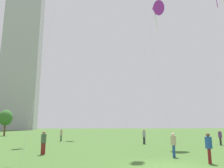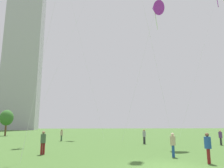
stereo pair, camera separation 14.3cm
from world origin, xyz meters
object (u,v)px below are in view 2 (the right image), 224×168
person_standing_6 (144,136)px  distant_highrise_0 (26,30)px  person_standing_5 (43,141)px  person_standing_4 (220,136)px  person_standing_1 (173,143)px  park_tree_0 (7,118)px  person_standing_2 (208,146)px  person_standing_0 (62,134)px  kite_flying_6 (156,8)px

person_standing_6 → distant_highrise_0: bearing=-2.7°
person_standing_5 → person_standing_4: bearing=171.0°
person_standing_1 → park_tree_0: bearing=71.5°
person_standing_1 → person_standing_5: size_ratio=0.95×
park_tree_0 → distant_highrise_0: distant_highrise_0 is taller
person_standing_5 → person_standing_6: size_ratio=1.03×
person_standing_2 → person_standing_4: person_standing_2 is taller
person_standing_0 → kite_flying_6: bearing=83.2°
person_standing_5 → park_tree_0: 33.79m
person_standing_4 → person_standing_5: size_ratio=0.96×
person_standing_1 → person_standing_2: person_standing_2 is taller
kite_flying_6 → distant_highrise_0: size_ratio=0.17×
distant_highrise_0 → person_standing_2: bearing=-74.6°
person_standing_2 → person_standing_6: person_standing_2 is taller
person_standing_0 → person_standing_6: bearing=82.0°
person_standing_5 → kite_flying_6: 21.27m
person_standing_5 → distant_highrise_0: distant_highrise_0 is taller
person_standing_2 → park_tree_0: (-24.03, 35.77, 2.71)m
person_standing_4 → park_tree_0: 40.53m
person_standing_1 → person_standing_2: size_ratio=0.95×
kite_flying_6 → person_standing_2: bearing=-96.9°
park_tree_0 → person_standing_6: bearing=-43.6°
person_standing_0 → person_standing_6: 11.74m
person_standing_1 → distant_highrise_0: 116.10m
person_standing_0 → person_standing_2: (10.52, -18.93, 0.08)m
person_standing_2 → kite_flying_6: bearing=32.9°
park_tree_0 → kite_flying_6: bearing=-42.4°
person_standing_4 → distant_highrise_0: size_ratio=0.02×
person_standing_2 → person_standing_1: bearing=61.3°
person_standing_0 → person_standing_4: (18.14, -8.33, 0.04)m
person_standing_0 → person_standing_4: size_ratio=0.96×
person_standing_4 → kite_flying_6: (-6.11, 1.88, 16.13)m
park_tree_0 → person_standing_1: bearing=-55.2°
person_standing_1 → person_standing_6: size_ratio=0.98×
person_standing_2 → person_standing_6: 13.16m
park_tree_0 → distant_highrise_0: size_ratio=0.05×
park_tree_0 → person_standing_5: bearing=-65.9°
person_standing_0 → person_standing_4: person_standing_4 is taller
person_standing_0 → person_standing_4: 19.96m
person_standing_2 → person_standing_5: (-10.25, 5.03, 0.00)m
person_standing_1 → kite_flying_6: 19.07m
person_standing_5 → person_standing_2: bearing=127.5°
person_standing_1 → kite_flying_6: bearing=22.2°
person_standing_0 → person_standing_4: bearing=86.8°
person_standing_6 → kite_flying_6: (1.80, -0.68, 16.11)m
person_standing_2 → park_tree_0: park_tree_0 is taller
person_standing_1 → park_tree_0: park_tree_0 is taller
park_tree_0 → person_standing_4: bearing=-38.5°
person_standing_4 → person_standing_5: 18.72m
person_standing_1 → person_standing_6: bearing=32.7°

